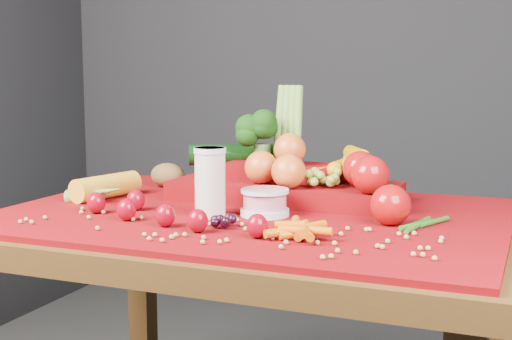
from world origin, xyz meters
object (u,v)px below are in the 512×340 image
at_px(table, 253,260).
at_px(yogurt_bowl, 265,201).
at_px(produce_mound, 295,176).
at_px(milk_glass, 210,180).

distance_m(table, yogurt_bowl, 0.14).
bearing_deg(yogurt_bowl, produce_mound, 88.40).
bearing_deg(produce_mound, milk_glass, -114.39).
height_order(yogurt_bowl, produce_mound, produce_mound).
xyz_separation_m(milk_glass, yogurt_bowl, (0.10, 0.05, -0.05)).
xyz_separation_m(table, yogurt_bowl, (0.04, -0.03, 0.14)).
bearing_deg(produce_mound, table, -105.88).
distance_m(table, milk_glass, 0.21).
bearing_deg(yogurt_bowl, table, 146.03).
bearing_deg(yogurt_bowl, milk_glass, -151.87).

